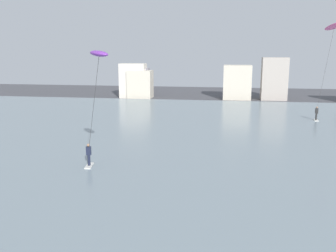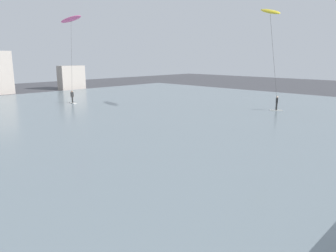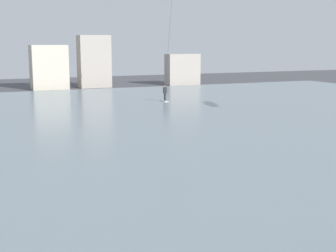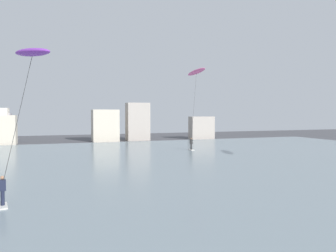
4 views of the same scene
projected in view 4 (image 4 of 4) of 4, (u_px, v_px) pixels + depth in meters
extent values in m
cube|color=gray|center=(131.00, 166.00, 30.40)|extent=(84.00, 52.00, 0.10)
cube|color=gray|center=(0.00, 129.00, 53.01)|extent=(3.16, 3.24, 5.08)
cube|color=beige|center=(2.00, 130.00, 51.86)|extent=(4.13, 3.18, 4.77)
cube|color=beige|center=(105.00, 125.00, 58.28)|extent=(4.62, 3.64, 5.75)
cube|color=#A89E93|center=(138.00, 122.00, 60.25)|extent=(4.20, 2.62, 7.03)
cube|color=#A89E93|center=(202.00, 128.00, 63.45)|extent=(4.79, 2.10, 4.44)
cube|color=silver|center=(3.00, 206.00, 17.20)|extent=(0.67, 1.45, 0.06)
cylinder|color=#191E33|center=(3.00, 198.00, 17.18)|extent=(0.20, 0.20, 0.78)
cube|color=#191E33|center=(2.00, 185.00, 17.15)|extent=(0.37, 0.27, 0.60)
sphere|color=#9E7051|center=(2.00, 178.00, 17.14)|extent=(0.20, 0.20, 0.20)
cylinder|color=#333333|center=(17.00, 124.00, 16.42)|extent=(1.72, 1.91, 6.73)
ellipsoid|color=purple|center=(32.00, 52.00, 15.68)|extent=(2.20, 2.46, 0.52)
cube|color=silver|center=(191.00, 150.00, 43.63)|extent=(0.54, 1.43, 0.06)
cylinder|color=black|center=(191.00, 147.00, 43.61)|extent=(0.20, 0.20, 0.78)
cube|color=black|center=(191.00, 142.00, 43.58)|extent=(0.36, 0.24, 0.60)
sphere|color=#9E7051|center=(191.00, 139.00, 43.57)|extent=(0.20, 0.20, 0.20)
cylinder|color=#333333|center=(194.00, 107.00, 44.63)|extent=(1.69, 2.06, 9.65)
ellipsoid|color=pink|center=(196.00, 72.00, 45.66)|extent=(2.26, 3.34, 1.31)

